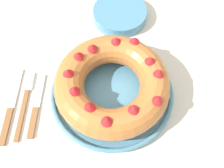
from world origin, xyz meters
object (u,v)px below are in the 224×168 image
Objects in this scene: bundt_cake at (112,84)px; fork at (25,100)px; cake_knife at (36,109)px; side_bowl at (120,14)px; serving_dish at (112,93)px; serving_knife at (10,110)px.

bundt_cake is 0.25m from fork.
side_bowl is (0.22, 0.34, 0.01)m from cake_knife.
serving_dish is at bearing 4.24° from fork.
fork is at bearing 47.47° from serving_knife.
side_bowl is (0.01, 0.29, 0.01)m from serving_dish.
side_bowl is at bearing 49.23° from fork.
side_bowl is at bearing 54.74° from serving_knife.
fork is 0.90× the size of serving_knife.
bundt_cake is 0.22m from cake_knife.
bundt_cake is at bearing -92.80° from side_bowl.
side_bowl reaches higher than cake_knife.
fork is 1.08× the size of cake_knife.
fork is (-0.24, -0.03, -0.01)m from serving_dish.
side_bowl reaches higher than serving_dish.
serving_knife and cake_knife have the same top height.
serving_knife is 1.19× the size of cake_knife.
bundt_cake reaches higher than serving_dish.
fork is 0.40m from side_bowl.
serving_dish is 1.11× the size of bundt_cake.
serving_knife is at bearing -169.41° from cake_knife.
serving_dish is 1.63× the size of fork.
cake_knife reaches higher than fork.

